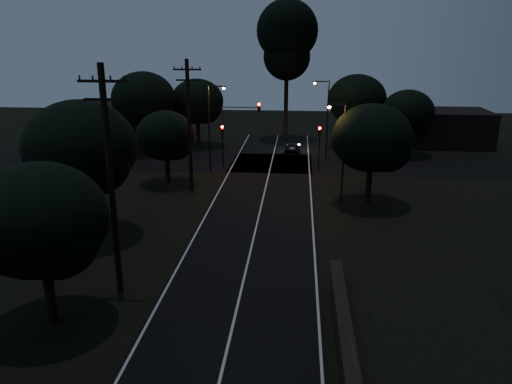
{
  "coord_description": "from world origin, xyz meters",
  "views": [
    {
      "loc": [
        2.65,
        -6.61,
        12.01
      ],
      "look_at": [
        0.0,
        24.0,
        2.5
      ],
      "focal_mm": 35.0,
      "sensor_mm": 36.0,
      "label": 1
    }
  ],
  "objects_px": {
    "tall_pine": "(287,39)",
    "streetlight_a": "(211,123)",
    "signal_mast": "(240,123)",
    "utility_pole_far": "(189,124)",
    "streetlight_b": "(326,115)",
    "utility_pole_mid": "(111,179)",
    "signal_left": "(223,138)",
    "car": "(292,148)",
    "streetlight_c": "(341,146)",
    "signal_right": "(319,140)"
  },
  "relations": [
    {
      "from": "tall_pine",
      "to": "streetlight_a",
      "type": "relative_size",
      "value": 2.06
    },
    {
      "from": "tall_pine",
      "to": "signal_mast",
      "type": "distance_m",
      "value": 17.24
    },
    {
      "from": "utility_pole_far",
      "to": "streetlight_b",
      "type": "relative_size",
      "value": 1.31
    },
    {
      "from": "signal_mast",
      "to": "streetlight_b",
      "type": "distance_m",
      "value": 9.15
    },
    {
      "from": "utility_pole_mid",
      "to": "streetlight_b",
      "type": "bearing_deg",
      "value": 68.7
    },
    {
      "from": "signal_left",
      "to": "streetlight_a",
      "type": "height_order",
      "value": "streetlight_a"
    },
    {
      "from": "signal_left",
      "to": "car",
      "type": "xyz_separation_m",
      "value": [
        6.6,
        6.01,
        -2.17
      ]
    },
    {
      "from": "signal_mast",
      "to": "streetlight_c",
      "type": "bearing_deg",
      "value": -48.81
    },
    {
      "from": "signal_right",
      "to": "signal_mast",
      "type": "height_order",
      "value": "signal_mast"
    },
    {
      "from": "signal_left",
      "to": "utility_pole_far",
      "type": "bearing_deg",
      "value": -99.94
    },
    {
      "from": "tall_pine",
      "to": "streetlight_b",
      "type": "height_order",
      "value": "tall_pine"
    },
    {
      "from": "utility_pole_mid",
      "to": "car",
      "type": "distance_m",
      "value": 32.41
    },
    {
      "from": "streetlight_c",
      "to": "utility_pole_far",
      "type": "bearing_deg",
      "value": 170.4
    },
    {
      "from": "signal_left",
      "to": "streetlight_a",
      "type": "relative_size",
      "value": 0.51
    },
    {
      "from": "streetlight_b",
      "to": "signal_mast",
      "type": "bearing_deg",
      "value": -154.01
    },
    {
      "from": "utility_pole_far",
      "to": "streetlight_c",
      "type": "distance_m",
      "value": 12.05
    },
    {
      "from": "utility_pole_mid",
      "to": "streetlight_a",
      "type": "height_order",
      "value": "utility_pole_mid"
    },
    {
      "from": "signal_mast",
      "to": "signal_right",
      "type": "bearing_deg",
      "value": -0.03
    },
    {
      "from": "streetlight_a",
      "to": "streetlight_c",
      "type": "distance_m",
      "value": 13.72
    },
    {
      "from": "tall_pine",
      "to": "streetlight_a",
      "type": "distance_m",
      "value": 19.52
    },
    {
      "from": "signal_mast",
      "to": "car",
      "type": "height_order",
      "value": "signal_mast"
    },
    {
      "from": "utility_pole_far",
      "to": "car",
      "type": "relative_size",
      "value": 2.66
    },
    {
      "from": "streetlight_c",
      "to": "car",
      "type": "bearing_deg",
      "value": 103.45
    },
    {
      "from": "signal_right",
      "to": "streetlight_a",
      "type": "bearing_deg",
      "value": -168.66
    },
    {
      "from": "signal_right",
      "to": "streetlight_a",
      "type": "height_order",
      "value": "streetlight_a"
    },
    {
      "from": "signal_mast",
      "to": "utility_pole_mid",
      "type": "bearing_deg",
      "value": -97.04
    },
    {
      "from": "utility_pole_mid",
      "to": "utility_pole_far",
      "type": "xyz_separation_m",
      "value": [
        0.0,
        17.0,
        -0.25
      ]
    },
    {
      "from": "signal_right",
      "to": "streetlight_b",
      "type": "xyz_separation_m",
      "value": [
        0.71,
        4.01,
        1.8
      ]
    },
    {
      "from": "utility_pole_mid",
      "to": "utility_pole_far",
      "type": "distance_m",
      "value": 17.0
    },
    {
      "from": "signal_mast",
      "to": "streetlight_c",
      "type": "height_order",
      "value": "streetlight_c"
    },
    {
      "from": "signal_left",
      "to": "signal_right",
      "type": "distance_m",
      "value": 9.2
    },
    {
      "from": "signal_right",
      "to": "car",
      "type": "distance_m",
      "value": 6.9
    },
    {
      "from": "signal_left",
      "to": "signal_mast",
      "type": "relative_size",
      "value": 0.66
    },
    {
      "from": "tall_pine",
      "to": "car",
      "type": "height_order",
      "value": "tall_pine"
    },
    {
      "from": "utility_pole_mid",
      "to": "car",
      "type": "height_order",
      "value": "utility_pole_mid"
    },
    {
      "from": "utility_pole_mid",
      "to": "utility_pole_far",
      "type": "bearing_deg",
      "value": 90.0
    },
    {
      "from": "signal_left",
      "to": "signal_mast",
      "type": "distance_m",
      "value": 2.26
    },
    {
      "from": "signal_left",
      "to": "signal_right",
      "type": "height_order",
      "value": "same"
    },
    {
      "from": "signal_mast",
      "to": "streetlight_b",
      "type": "bearing_deg",
      "value": 25.99
    },
    {
      "from": "tall_pine",
      "to": "car",
      "type": "bearing_deg",
      "value": -83.65
    },
    {
      "from": "streetlight_c",
      "to": "signal_right",
      "type": "bearing_deg",
      "value": 97.02
    },
    {
      "from": "tall_pine",
      "to": "car",
      "type": "xyz_separation_m",
      "value": [
        1.0,
        -9.0,
        -11.2
      ]
    },
    {
      "from": "utility_pole_mid",
      "to": "utility_pole_far",
      "type": "height_order",
      "value": "utility_pole_mid"
    },
    {
      "from": "utility_pole_far",
      "to": "signal_right",
      "type": "xyz_separation_m",
      "value": [
        10.6,
        7.99,
        -2.65
      ]
    },
    {
      "from": "signal_right",
      "to": "streetlight_c",
      "type": "distance_m",
      "value": 10.18
    },
    {
      "from": "streetlight_c",
      "to": "car",
      "type": "relative_size",
      "value": 1.9
    },
    {
      "from": "utility_pole_far",
      "to": "car",
      "type": "bearing_deg",
      "value": 60.25
    },
    {
      "from": "streetlight_c",
      "to": "signal_mast",
      "type": "bearing_deg",
      "value": 131.19
    },
    {
      "from": "utility_pole_far",
      "to": "signal_mast",
      "type": "bearing_deg",
      "value": 68.89
    },
    {
      "from": "streetlight_b",
      "to": "tall_pine",
      "type": "bearing_deg",
      "value": 111.38
    }
  ]
}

